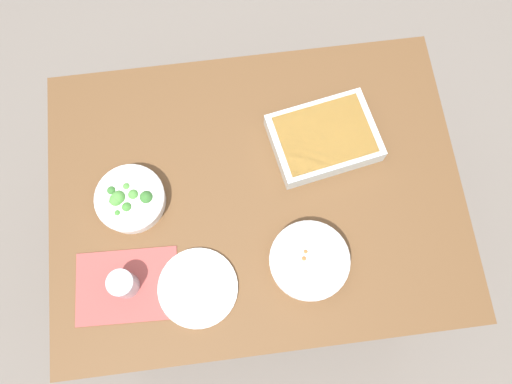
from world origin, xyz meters
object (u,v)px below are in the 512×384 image
stew_bowl (309,261)px  spoon_by_stew (307,247)px  broccoli_bowl (130,199)px  drink_cup (124,284)px  baking_dish (324,138)px  side_plate (198,288)px

stew_bowl → spoon_by_stew: stew_bowl is taller
stew_bowl → spoon_by_stew: (0.00, 0.04, -0.03)m
broccoli_bowl → stew_bowl: bearing=-26.5°
drink_cup → baking_dish: bearing=30.4°
broccoli_bowl → side_plate: (0.17, -0.27, -0.02)m
broccoli_bowl → baking_dish: size_ratio=0.60×
broccoli_bowl → spoon_by_stew: 0.52m
broccoli_bowl → drink_cup: size_ratio=2.34×
side_plate → drink_cup: bearing=171.1°
stew_bowl → spoon_by_stew: size_ratio=1.25×
stew_bowl → broccoli_bowl: size_ratio=1.11×
broccoli_bowl → drink_cup: drink_cup is taller
stew_bowl → side_plate: bearing=-174.3°
broccoli_bowl → spoon_by_stew: (0.48, -0.19, -0.03)m
stew_bowl → broccoli_bowl: 0.53m
baking_dish → stew_bowl: bearing=-105.7°
side_plate → stew_bowl: bearing=5.7°
baking_dish → drink_cup: (-0.60, -0.35, 0.00)m
broccoli_bowl → side_plate: size_ratio=0.91×
baking_dish → spoon_by_stew: (-0.10, -0.31, -0.03)m
stew_bowl → drink_cup: drink_cup is taller
stew_bowl → baking_dish: baking_dish is taller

